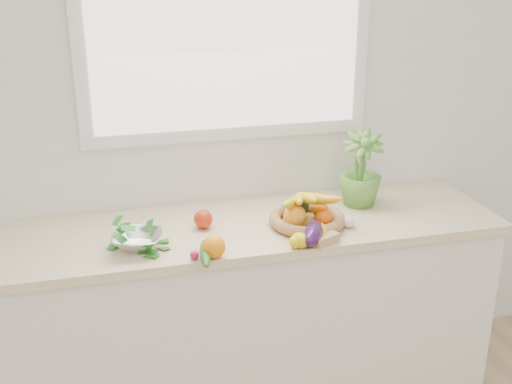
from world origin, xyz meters
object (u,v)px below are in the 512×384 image
object	(u,v)px
cucumber	(205,253)
fruit_basket	(306,215)
apple	(203,219)
colander_with_spinach	(137,236)
potted_herb	(361,169)
eggplant	(314,233)

from	to	relation	value
cucumber	fruit_basket	size ratio (longest dim) A/B	0.67
apple	colander_with_spinach	xyz separation A→B (m)	(-0.29, -0.13, 0.01)
apple	potted_herb	world-z (taller)	potted_herb
eggplant	potted_herb	world-z (taller)	potted_herb
fruit_basket	potted_herb	bearing A→B (deg)	27.76
apple	eggplant	size ratio (longest dim) A/B	0.41
eggplant	cucumber	distance (m)	0.45
apple	cucumber	size ratio (longest dim) A/B	0.36
cucumber	fruit_basket	bearing A→B (deg)	22.59
cucumber	fruit_basket	xyz separation A→B (m)	(0.47, 0.20, 0.03)
eggplant	cucumber	xyz separation A→B (m)	(-0.45, -0.03, -0.02)
cucumber	colander_with_spinach	size ratio (longest dim) A/B	0.95
potted_herb	fruit_basket	bearing A→B (deg)	-152.24
eggplant	colander_with_spinach	world-z (taller)	colander_with_spinach
apple	eggplant	world-z (taller)	apple
potted_herb	cucumber	bearing A→B (deg)	-155.30
cucumber	apple	bearing A→B (deg)	81.23
eggplant	colander_with_spinach	xyz separation A→B (m)	(-0.69, 0.12, 0.02)
colander_with_spinach	apple	bearing A→B (deg)	24.49
apple	cucumber	xyz separation A→B (m)	(-0.04, -0.28, -0.02)
fruit_basket	colander_with_spinach	bearing A→B (deg)	-176.33
potted_herb	fruit_basket	distance (m)	0.38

